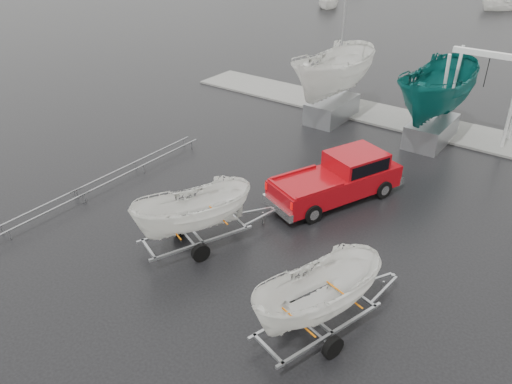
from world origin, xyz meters
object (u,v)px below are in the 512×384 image
at_px(trailer_hitched, 191,179).
at_px(boat_hoist, 484,83).
at_px(trailer_parked, 322,258).
at_px(pickup_truck, 342,176).

height_order(trailer_hitched, boat_hoist, trailer_hitched).
relative_size(trailer_parked, boat_hoist, 1.11).
xyz_separation_m(pickup_truck, boat_hoist, (2.43, 8.94, 1.76)).
xyz_separation_m(trailer_hitched, boat_hoist, (4.77, 14.57, 0.16)).
relative_size(pickup_truck, boat_hoist, 1.34).
relative_size(pickup_truck, trailer_parked, 1.21).
bearing_deg(trailer_parked, trailer_hitched, -174.41).
distance_m(trailer_hitched, boat_hoist, 15.33).
distance_m(trailer_parked, boat_hoist, 15.61).
xyz_separation_m(trailer_hitched, trailer_parked, (5.18, -1.03, -0.02)).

